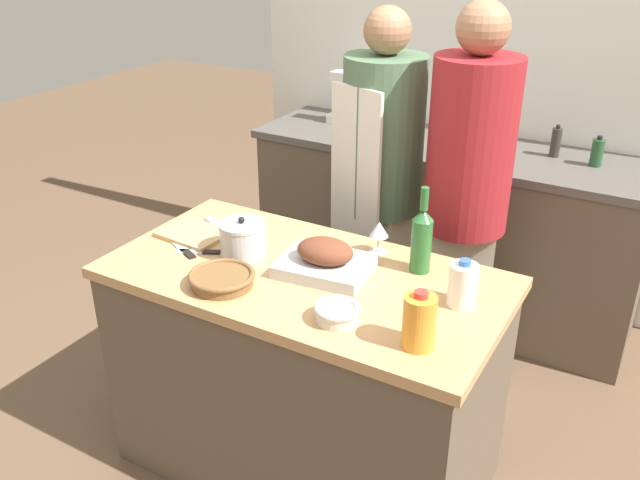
{
  "coord_description": "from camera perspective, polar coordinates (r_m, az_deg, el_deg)",
  "views": [
    {
      "loc": [
        1.08,
        -1.76,
        2.03
      ],
      "look_at": [
        0.0,
        0.11,
        0.97
      ],
      "focal_mm": 38.0,
      "sensor_mm": 36.0,
      "label": 1
    }
  ],
  "objects": [
    {
      "name": "milk_jug",
      "position": [
        2.19,
        11.93,
        -3.7
      ],
      "size": [
        0.09,
        0.09,
        0.16
      ],
      "color": "white",
      "rests_on": "kitchen_island"
    },
    {
      "name": "mixing_bowl",
      "position": [
        2.09,
        1.47,
        -6.1
      ],
      "size": [
        0.15,
        0.15,
        0.05
      ],
      "color": "beige",
      "rests_on": "kitchen_island"
    },
    {
      "name": "roasting_pan",
      "position": [
        2.35,
        0.43,
        -1.67
      ],
      "size": [
        0.34,
        0.28,
        0.12
      ],
      "color": "#BCBCC1",
      "rests_on": "kitchen_island"
    },
    {
      "name": "back_counter",
      "position": [
        3.73,
        10.35,
        1.0
      ],
      "size": [
        2.08,
        0.6,
        0.94
      ],
      "color": "brown",
      "rests_on": "ground_plane"
    },
    {
      "name": "wicker_basket",
      "position": [
        2.3,
        -8.27,
        -3.22
      ],
      "size": [
        0.23,
        0.23,
        0.05
      ],
      "color": "brown",
      "rests_on": "kitchen_island"
    },
    {
      "name": "wine_glass_left",
      "position": [
        2.47,
        4.99,
        0.8
      ],
      "size": [
        0.07,
        0.07,
        0.12
      ],
      "color": "silver",
      "rests_on": "kitchen_island"
    },
    {
      "name": "ground_plane",
      "position": [
        2.9,
        -1.15,
        -18.28
      ],
      "size": [
        12.0,
        12.0,
        0.0
      ],
      "primitive_type": "plane",
      "color": "brown"
    },
    {
      "name": "back_wall",
      "position": [
        3.8,
        13.26,
        14.04
      ],
      "size": [
        2.58,
        0.1,
        2.55
      ],
      "color": "silver",
      "rests_on": "ground_plane"
    },
    {
      "name": "juice_jug",
      "position": [
        1.96,
        8.35,
        -6.79
      ],
      "size": [
        0.1,
        0.1,
        0.18
      ],
      "color": "orange",
      "rests_on": "kitchen_island"
    },
    {
      "name": "knife_chef",
      "position": [
        2.72,
        -8.3,
        1.07
      ],
      "size": [
        0.21,
        0.12,
        0.01
      ],
      "color": "#B7B7BC",
      "rests_on": "kitchen_island"
    },
    {
      "name": "knife_paring",
      "position": [
        2.53,
        -10.14,
        -1.0
      ],
      "size": [
        0.16,
        0.1,
        0.01
      ],
      "color": "#B7B7BC",
      "rests_on": "kitchen_island"
    },
    {
      "name": "person_cook_aproned",
      "position": [
        3.02,
        5.1,
        4.81
      ],
      "size": [
        0.36,
        0.38,
        1.69
      ],
      "rotation": [
        0.0,
        0.0,
        -0.29
      ],
      "color": "beige",
      "rests_on": "ground_plane"
    },
    {
      "name": "condiment_bottle_tall",
      "position": [
        3.32,
        13.3,
        8.07
      ],
      "size": [
        0.07,
        0.07,
        0.21
      ],
      "color": "#B28E2D",
      "rests_on": "back_counter"
    },
    {
      "name": "stand_mixer",
      "position": [
        3.86,
        2.26,
        11.54
      ],
      "size": [
        0.18,
        0.14,
        0.28
      ],
      "color": "silver",
      "rests_on": "back_counter"
    },
    {
      "name": "cutting_board",
      "position": [
        2.67,
        -10.58,
        0.52
      ],
      "size": [
        0.27,
        0.21,
        0.02
      ],
      "color": "tan",
      "rests_on": "kitchen_island"
    },
    {
      "name": "condiment_bottle_short",
      "position": [
        3.44,
        22.3,
        6.83
      ],
      "size": [
        0.06,
        0.06,
        0.15
      ],
      "color": "#234C28",
      "rests_on": "back_counter"
    },
    {
      "name": "kitchen_island",
      "position": [
        2.61,
        -1.23,
        -11.29
      ],
      "size": [
        1.4,
        0.73,
        0.89
      ],
      "color": "brown",
      "rests_on": "ground_plane"
    },
    {
      "name": "person_cook_guest",
      "position": [
        2.83,
        12.18,
        3.48
      ],
      "size": [
        0.34,
        0.34,
        1.74
      ],
      "rotation": [
        0.0,
        0.0,
        0.29
      ],
      "color": "beige",
      "rests_on": "ground_plane"
    },
    {
      "name": "stock_pot",
      "position": [
        2.47,
        -6.49,
        0.1
      ],
      "size": [
        0.17,
        0.17,
        0.15
      ],
      "color": "#B7B7BC",
      "rests_on": "kitchen_island"
    },
    {
      "name": "condiment_bottle_extra",
      "position": [
        3.5,
        19.24,
        7.78
      ],
      "size": [
        0.05,
        0.05,
        0.16
      ],
      "color": "#332D28",
      "rests_on": "back_counter"
    },
    {
      "name": "knife_bread",
      "position": [
        2.56,
        -11.39,
        -0.81
      ],
      "size": [
        0.17,
        0.1,
        0.01
      ],
      "color": "#B7B7BC",
      "rests_on": "kitchen_island"
    },
    {
      "name": "wine_bottle_green",
      "position": [
        2.35,
        8.55,
        0.09
      ],
      "size": [
        0.07,
        0.07,
        0.31
      ],
      "color": "#28662D",
      "rests_on": "kitchen_island"
    }
  ]
}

